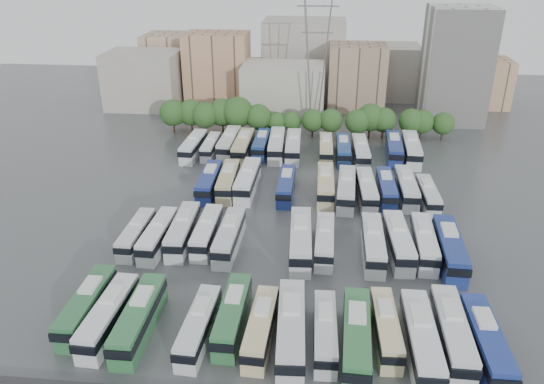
# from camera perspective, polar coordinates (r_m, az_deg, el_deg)

# --- Properties ---
(ground) EXTENTS (220.00, 220.00, 0.00)m
(ground) POSITION_cam_1_polar(r_m,az_deg,el_deg) (79.08, 2.10, -4.03)
(ground) COLOR #424447
(ground) RESTS_ON ground
(tree_line) EXTENTS (64.19, 7.51, 8.57)m
(tree_line) POSITION_cam_1_polar(r_m,az_deg,el_deg) (116.43, 2.03, 8.06)
(tree_line) COLOR black
(tree_line) RESTS_ON ground
(city_buildings) EXTENTS (102.00, 35.00, 20.00)m
(city_buildings) POSITION_cam_1_polar(r_m,az_deg,el_deg) (144.55, 1.06, 12.90)
(city_buildings) COLOR #9E998E
(city_buildings) RESTS_ON ground
(apartment_tower) EXTENTS (14.00, 14.00, 26.00)m
(apartment_tower) POSITION_cam_1_polar(r_m,az_deg,el_deg) (132.91, 19.13, 12.74)
(apartment_tower) COLOR silver
(apartment_tower) RESTS_ON ground
(electricity_pylon) EXTENTS (9.00, 6.91, 33.83)m
(electricity_pylon) POSITION_cam_1_polar(r_m,az_deg,el_deg) (120.60, 4.86, 15.58)
(electricity_pylon) COLOR slate
(electricity_pylon) RESTS_ON ground
(bus_r0_s0) EXTENTS (2.67, 12.14, 3.81)m
(bus_r0_s0) POSITION_cam_1_polar(r_m,az_deg,el_deg) (64.04, -19.28, -11.43)
(bus_r0_s0) COLOR #2D6B3C
(bus_r0_s0) RESTS_ON ground
(bus_r0_s1) EXTENTS (3.10, 12.26, 3.82)m
(bus_r0_s1) POSITION_cam_1_polar(r_m,az_deg,el_deg) (61.79, -17.16, -12.57)
(bus_r0_s1) COLOR silver
(bus_r0_s1) RESTS_ON ground
(bus_r0_s2) EXTENTS (2.78, 12.63, 3.96)m
(bus_r0_s2) POSITION_cam_1_polar(r_m,az_deg,el_deg) (60.46, -14.09, -13.00)
(bus_r0_s2) COLOR #307140
(bus_r0_s2) RESTS_ON ground
(bus_r0_s4) EXTENTS (2.95, 11.35, 3.53)m
(bus_r0_s4) POSITION_cam_1_polar(r_m,az_deg,el_deg) (58.57, -7.88, -14.07)
(bus_r0_s4) COLOR silver
(bus_r0_s4) RESTS_ON ground
(bus_r0_s5) EXTENTS (2.78, 11.87, 3.71)m
(bus_r0_s5) POSITION_cam_1_polar(r_m,az_deg,el_deg) (59.54, -4.26, -13.00)
(bus_r0_s5) COLOR #2F6F3F
(bus_r0_s5) RESTS_ON ground
(bus_r0_s6) EXTENTS (2.95, 11.38, 3.54)m
(bus_r0_s6) POSITION_cam_1_polar(r_m,az_deg,el_deg) (57.90, -1.20, -14.32)
(bus_r0_s6) COLOR beige
(bus_r0_s6) RESTS_ON ground
(bus_r0_s7) EXTENTS (3.55, 13.39, 4.16)m
(bus_r0_s7) POSITION_cam_1_polar(r_m,az_deg,el_deg) (57.29, 2.07, -14.44)
(bus_r0_s7) COLOR silver
(bus_r0_s7) RESTS_ON ground
(bus_r0_s8) EXTENTS (2.67, 11.04, 3.44)m
(bus_r0_s8) POSITION_cam_1_polar(r_m,az_deg,el_deg) (57.71, 5.74, -14.68)
(bus_r0_s8) COLOR silver
(bus_r0_s8) RESTS_ON ground
(bus_r0_s9) EXTENTS (3.34, 13.00, 4.05)m
(bus_r0_s9) POSITION_cam_1_polar(r_m,az_deg,el_deg) (57.01, 9.06, -15.11)
(bus_r0_s9) COLOR #31723F
(bus_r0_s9) RESTS_ON ground
(bus_r0_s10) EXTENTS (2.76, 11.07, 3.45)m
(bus_r0_s10) POSITION_cam_1_polar(r_m,az_deg,el_deg) (59.15, 12.16, -14.06)
(bus_r0_s10) COLOR beige
(bus_r0_s10) RESTS_ON ground
(bus_r0_s11) EXTENTS (2.88, 12.98, 4.07)m
(bus_r0_s11) POSITION_cam_1_polar(r_m,az_deg,el_deg) (58.04, 15.72, -15.01)
(bus_r0_s11) COLOR silver
(bus_r0_s11) RESTS_ON ground
(bus_r0_s12) EXTENTS (3.01, 12.88, 4.03)m
(bus_r0_s12) POSITION_cam_1_polar(r_m,az_deg,el_deg) (59.81, 18.81, -14.14)
(bus_r0_s12) COLOR silver
(bus_r0_s12) RESTS_ON ground
(bus_r0_s13) EXTENTS (2.88, 12.58, 3.94)m
(bus_r0_s13) POSITION_cam_1_polar(r_m,az_deg,el_deg) (59.89, 22.01, -14.73)
(bus_r0_s13) COLOR navy
(bus_r0_s13) RESTS_ON ground
(bus_r1_s0) EXTENTS (2.46, 11.06, 3.47)m
(bus_r1_s0) POSITION_cam_1_polar(r_m,az_deg,el_deg) (76.84, -14.37, -4.36)
(bus_r1_s0) COLOR silver
(bus_r1_s0) RESTS_ON ground
(bus_r1_s1) EXTENTS (2.87, 11.88, 3.71)m
(bus_r1_s1) POSITION_cam_1_polar(r_m,az_deg,el_deg) (75.66, -12.15, -4.50)
(bus_r1_s1) COLOR white
(bus_r1_s1) RESTS_ON ground
(bus_r1_s2) EXTENTS (3.05, 12.51, 3.90)m
(bus_r1_s2) POSITION_cam_1_polar(r_m,az_deg,el_deg) (75.92, -9.56, -4.07)
(bus_r1_s2) COLOR silver
(bus_r1_s2) RESTS_ON ground
(bus_r1_s3) EXTENTS (2.57, 11.76, 3.69)m
(bus_r1_s3) POSITION_cam_1_polar(r_m,az_deg,el_deg) (75.35, -7.02, -4.23)
(bus_r1_s3) COLOR white
(bus_r1_s3) RESTS_ON ground
(bus_r1_s4) EXTENTS (2.92, 12.29, 3.84)m
(bus_r1_s4) POSITION_cam_1_polar(r_m,az_deg,el_deg) (73.66, -4.62, -4.78)
(bus_r1_s4) COLOR silver
(bus_r1_s4) RESTS_ON ground
(bus_r1_s7) EXTENTS (3.52, 13.53, 4.21)m
(bus_r1_s7) POSITION_cam_1_polar(r_m,az_deg,el_deg) (72.41, 3.10, -5.13)
(bus_r1_s7) COLOR silver
(bus_r1_s7) RESTS_ON ground
(bus_r1_s8) EXTENTS (2.69, 11.66, 3.65)m
(bus_r1_s8) POSITION_cam_1_polar(r_m,az_deg,el_deg) (73.01, 5.68, -5.21)
(bus_r1_s8) COLOR silver
(bus_r1_s8) RESTS_ON ground
(bus_r1_s10) EXTENTS (2.82, 12.50, 3.92)m
(bus_r1_s10) POSITION_cam_1_polar(r_m,az_deg,el_deg) (72.98, 10.82, -5.46)
(bus_r1_s10) COLOR silver
(bus_r1_s10) RESTS_ON ground
(bus_r1_s11) EXTENTS (3.37, 12.77, 3.97)m
(bus_r1_s11) POSITION_cam_1_polar(r_m,az_deg,el_deg) (74.21, 13.42, -5.15)
(bus_r1_s11) COLOR silver
(bus_r1_s11) RESTS_ON ground
(bus_r1_s12) EXTENTS (3.10, 12.27, 3.82)m
(bus_r1_s12) POSITION_cam_1_polar(r_m,az_deg,el_deg) (74.94, 16.05, -5.23)
(bus_r1_s12) COLOR silver
(bus_r1_s12) RESTS_ON ground
(bus_r1_s13) EXTENTS (3.36, 13.42, 4.18)m
(bus_r1_s13) POSITION_cam_1_polar(r_m,az_deg,el_deg) (74.21, 18.56, -5.75)
(bus_r1_s13) COLOR navy
(bus_r1_s13) RESTS_ON ground
(bus_r2_s2) EXTENTS (3.01, 12.53, 3.91)m
(bus_r2_s2) POSITION_cam_1_polar(r_m,az_deg,el_deg) (90.62, -6.76, 1.14)
(bus_r2_s2) COLOR navy
(bus_r2_s2) RESTS_ON ground
(bus_r2_s3) EXTENTS (3.23, 12.65, 3.94)m
(bus_r2_s3) POSITION_cam_1_polar(r_m,az_deg,el_deg) (90.57, -4.74, 1.23)
(bus_r2_s3) COLOR tan
(bus_r2_s3) RESTS_ON ground
(bus_r2_s4) EXTENTS (3.13, 13.34, 4.17)m
(bus_r2_s4) POSITION_cam_1_polar(r_m,az_deg,el_deg) (90.31, -2.63, 1.29)
(bus_r2_s4) COLOR white
(bus_r2_s4) RESTS_ON ground
(bus_r2_s6) EXTENTS (2.59, 11.74, 3.68)m
(bus_r2_s6) POSITION_cam_1_polar(r_m,az_deg,el_deg) (88.86, 1.53, 0.73)
(bus_r2_s6) COLOR navy
(bus_r2_s6) RESTS_ON ground
(bus_r2_s8) EXTENTS (2.99, 12.89, 4.03)m
(bus_r2_s8) POSITION_cam_1_polar(r_m,az_deg,el_deg) (89.09, 5.76, 0.79)
(bus_r2_s8) COLOR #CEBD8D
(bus_r2_s8) RESTS_ON ground
(bus_r2_s9) EXTENTS (3.48, 13.13, 4.08)m
(bus_r2_s9) POSITION_cam_1_polar(r_m,az_deg,el_deg) (87.99, 7.99, 0.36)
(bus_r2_s9) COLOR silver
(bus_r2_s9) RESTS_ON ground
(bus_r2_s10) EXTENTS (3.19, 12.39, 3.86)m
(bus_r2_s10) POSITION_cam_1_polar(r_m,az_deg,el_deg) (88.52, 10.13, 0.28)
(bus_r2_s10) COLOR silver
(bus_r2_s10) RESTS_ON ground
(bus_r2_s11) EXTENTS (2.72, 11.88, 3.72)m
(bus_r2_s11) POSITION_cam_1_polar(r_m,az_deg,el_deg) (89.87, 12.19, 0.44)
(bus_r2_s11) COLOR navy
(bus_r2_s11) RESTS_ON ground
(bus_r2_s12) EXTENTS (2.84, 12.56, 3.93)m
(bus_r2_s12) POSITION_cam_1_polar(r_m,az_deg,el_deg) (90.56, 14.25, 0.49)
(bus_r2_s12) COLOR silver
(bus_r2_s12) RESTS_ON ground
(bus_r2_s13) EXTENTS (2.69, 11.14, 3.48)m
(bus_r2_s13) POSITION_cam_1_polar(r_m,az_deg,el_deg) (89.37, 16.43, -0.28)
(bus_r2_s13) COLOR silver
(bus_r2_s13) RESTS_ON ground
(bus_r3_s0) EXTENTS (3.14, 12.63, 3.94)m
(bus_r3_s0) POSITION_cam_1_polar(r_m,az_deg,el_deg) (107.28, -8.45, 4.92)
(bus_r3_s0) COLOR white
(bus_r3_s0) RESTS_ON ground
(bus_r3_s1) EXTENTS (2.38, 10.84, 3.40)m
(bus_r3_s1) POSITION_cam_1_polar(r_m,az_deg,el_deg) (107.35, -6.60, 4.90)
(bus_r3_s1) COLOR silver
(bus_r3_s1) RESTS_ON ground
(bus_r3_s2) EXTENTS (3.07, 13.23, 4.14)m
(bus_r3_s2) POSITION_cam_1_polar(r_m,az_deg,el_deg) (107.87, -4.64, 5.29)
(bus_r3_s2) COLOR silver
(bus_r3_s2) RESTS_ON ground
(bus_r3_s3) EXTENTS (2.97, 13.36, 4.19)m
(bus_r3_s3) POSITION_cam_1_polar(r_m,az_deg,el_deg) (105.99, -3.11, 4.98)
(bus_r3_s3) COLOR #C1B784
(bus_r3_s3) RESTS_ON ground
(bus_r3_s4) EXTENTS (2.74, 12.14, 3.80)m
(bus_r3_s4) POSITION_cam_1_polar(r_m,az_deg,el_deg) (107.25, -1.14, 5.16)
(bus_r3_s4) COLOR navy
(bus_r3_s4) RESTS_ON ground
(bus_r3_s5) EXTENTS (3.43, 13.52, 4.21)m
(bus_r3_s5) POSITION_cam_1_polar(r_m,az_deg,el_deg) (106.38, 0.50, 5.10)
(bus_r3_s5) COLOR silver
(bus_r3_s5) RESTS_ON ground
(bus_r3_s6) EXTENTS (3.24, 13.23, 4.13)m
(bus_r3_s6) POSITION_cam_1_polar(r_m,az_deg,el_deg) (105.75, 2.30, 4.94)
(bus_r3_s6) COLOR silver
(bus_r3_s6) RESTS_ON ground
(bus_r3_s8) EXTENTS (2.79, 11.87, 3.71)m
(bus_r3_s8) POSITION_cam_1_polar(r_m,az_deg,el_deg) (105.62, 5.81, 4.68)
(bus_r3_s8) COLOR beige
(bus_r3_s8) RESTS_ON ground
(bus_r3_s9) EXTENTS (2.77, 12.12, 3.79)m
(bus_r3_s9) POSITION_cam_1_polar(r_m,az_deg,el_deg) (105.35, 7.67, 4.55)
(bus_r3_s9) COLOR navy
(bus_r3_s9) RESTS_ON ground
(bus_r3_s10) EXTENTS (3.16, 12.88, 4.02)m
(bus_r3_s10) POSITION_cam_1_polar(r_m,az_deg,el_deg) (104.52, 9.51, 4.32)
(bus_r3_s10) COLOR silver
(bus_r3_s10) RESTS_ON ground
(bus_r3_s12) EXTENTS (3.51, 13.22, 4.11)m
(bus_r3_s12) POSITION_cam_1_polar(r_m,az_deg,el_deg) (107.46, 12.99, 4.62)
(bus_r3_s12) COLOR navy
(bus_r3_s12) RESTS_ON ground
(bus_r3_s13) EXTENTS (3.54, 13.69, 4.26)m
(bus_r3_s13) POSITION_cam_1_polar(r_m,az_deg,el_deg) (107.62, 14.77, 4.50)
(bus_r3_s13) COLOR silver
(bus_r3_s13) RESTS_ON ground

